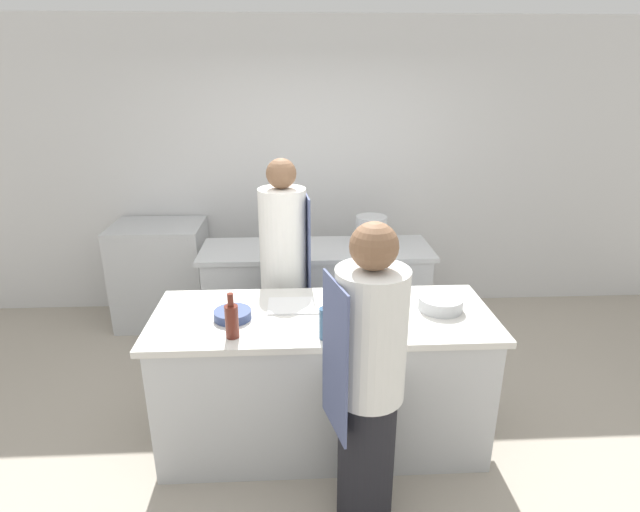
# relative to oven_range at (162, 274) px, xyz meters

# --- Properties ---
(ground_plane) EXTENTS (16.00, 16.00, 0.00)m
(ground_plane) POSITION_rel_oven_range_xyz_m (1.45, -1.76, -0.49)
(ground_plane) COLOR #A89E8E
(wall_back) EXTENTS (8.00, 0.06, 2.80)m
(wall_back) POSITION_rel_oven_range_xyz_m (1.45, 0.37, 0.91)
(wall_back) COLOR silver
(wall_back) RESTS_ON ground_plane
(prep_counter) EXTENTS (2.09, 0.80, 0.91)m
(prep_counter) POSITION_rel_oven_range_xyz_m (1.45, -1.76, -0.03)
(prep_counter) COLOR #B7BABC
(prep_counter) RESTS_ON ground_plane
(pass_counter) EXTENTS (1.95, 0.62, 0.91)m
(pass_counter) POSITION_rel_oven_range_xyz_m (1.46, -0.53, -0.03)
(pass_counter) COLOR #B7BABC
(pass_counter) RESTS_ON ground_plane
(oven_range) EXTENTS (0.83, 0.63, 0.98)m
(oven_range) POSITION_rel_oven_range_xyz_m (0.00, 0.00, 0.00)
(oven_range) COLOR #B7BABC
(oven_range) RESTS_ON ground_plane
(chef_at_prep_near) EXTENTS (0.40, 0.39, 1.68)m
(chef_at_prep_near) POSITION_rel_oven_range_xyz_m (1.64, -2.40, 0.35)
(chef_at_prep_near) COLOR black
(chef_at_prep_near) RESTS_ON ground_plane
(chef_at_stove) EXTENTS (0.36, 0.35, 1.76)m
(chef_at_stove) POSITION_rel_oven_range_xyz_m (1.20, -1.10, 0.40)
(chef_at_stove) COLOR black
(chef_at_stove) RESTS_ON ground_plane
(bottle_olive_oil) EXTENTS (0.07, 0.07, 0.25)m
(bottle_olive_oil) POSITION_rel_oven_range_xyz_m (1.45, -2.06, 0.52)
(bottle_olive_oil) COLOR #2D5175
(bottle_olive_oil) RESTS_ON prep_counter
(bottle_vinegar) EXTENTS (0.08, 0.08, 0.30)m
(bottle_vinegar) POSITION_rel_oven_range_xyz_m (1.66, -1.62, 0.54)
(bottle_vinegar) COLOR #19471E
(bottle_vinegar) RESTS_ON prep_counter
(bottle_wine) EXTENTS (0.08, 0.08, 0.26)m
(bottle_wine) POSITION_rel_oven_range_xyz_m (0.93, -2.02, 0.53)
(bottle_wine) COLOR #5B2319
(bottle_wine) RESTS_ON prep_counter
(bowl_mixing_large) EXTENTS (0.22, 0.22, 0.05)m
(bowl_mixing_large) POSITION_rel_oven_range_xyz_m (0.91, -1.80, 0.45)
(bowl_mixing_large) COLOR navy
(bowl_mixing_large) RESTS_ON prep_counter
(bowl_prep_small) EXTENTS (0.19, 0.19, 0.06)m
(bowl_prep_small) POSITION_rel_oven_range_xyz_m (1.56, -1.76, 0.45)
(bowl_prep_small) COLOR white
(bowl_prep_small) RESTS_ON prep_counter
(bowl_ceramic_blue) EXTENTS (0.27, 0.27, 0.08)m
(bowl_ceramic_blue) POSITION_rel_oven_range_xyz_m (2.18, -1.74, 0.46)
(bowl_ceramic_blue) COLOR #B7BABC
(bowl_ceramic_blue) RESTS_ON prep_counter
(cutting_board) EXTENTS (0.36, 0.24, 0.01)m
(cutting_board) POSITION_rel_oven_range_xyz_m (1.29, -1.65, 0.43)
(cutting_board) COLOR white
(cutting_board) RESTS_ON prep_counter
(stockpot) EXTENTS (0.27, 0.27, 0.23)m
(stockpot) POSITION_rel_oven_range_xyz_m (1.94, -0.41, 0.54)
(stockpot) COLOR #B7BABC
(stockpot) RESTS_ON pass_counter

